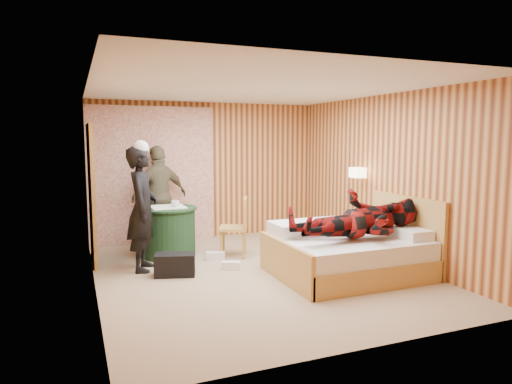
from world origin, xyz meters
name	(u,v)px	position (x,y,z in m)	size (l,w,h in m)	color
floor	(257,272)	(0.00, 0.00, 0.00)	(4.20, 5.00, 0.01)	tan
ceiling	(257,88)	(0.00, 0.00, 2.50)	(4.20, 5.00, 0.01)	white
wall_back	(206,171)	(0.00, 2.50, 1.25)	(4.20, 0.02, 2.50)	#ECA85A
wall_left	(92,189)	(-2.10, 0.00, 1.25)	(0.02, 5.00, 2.50)	#ECA85A
wall_right	(385,178)	(2.10, 0.00, 1.25)	(0.02, 5.00, 2.50)	#ECA85A
curtain	(153,175)	(-1.00, 2.43, 1.20)	(2.20, 0.08, 2.40)	white
doorway	(92,194)	(-2.06, 1.40, 1.02)	(0.06, 0.90, 2.05)	black
wall_lamp	(358,173)	(1.92, 0.45, 1.30)	(0.26, 0.24, 0.16)	gold
bed	(348,252)	(1.13, -0.54, 0.30)	(1.96, 1.51, 1.04)	tan
nightstand	(354,236)	(1.88, 0.46, 0.27)	(0.39, 0.53, 0.51)	tan
round_table	(169,231)	(-0.95, 1.35, 0.40)	(0.89, 0.89, 0.79)	#1D4022
chair_far	(159,215)	(-0.97, 2.05, 0.54)	(0.51, 0.51, 0.93)	tan
chair_near	(238,223)	(0.06, 0.90, 0.54)	(0.55, 0.55, 0.93)	tan
duffel_bag	(175,265)	(-1.08, 0.27, 0.15)	(0.53, 0.28, 0.30)	black
sneaker_left	(215,256)	(-0.34, 0.84, 0.06)	(0.28, 0.11, 0.12)	white
sneaker_right	(231,266)	(-0.29, 0.26, 0.06)	(0.26, 0.11, 0.11)	white
woman_standing	(142,209)	(-1.42, 0.72, 0.87)	(0.63, 0.42, 1.74)	black
man_at_table	(160,196)	(-0.95, 2.09, 0.86)	(1.01, 0.42, 1.72)	brown
man_on_bed	(361,208)	(1.15, -0.76, 0.95)	(1.77, 0.67, 0.86)	maroon
book_lower	(356,221)	(1.88, 0.41, 0.53)	(0.17, 0.22, 0.02)	white
book_upper	(356,220)	(1.88, 0.41, 0.55)	(0.16, 0.22, 0.02)	white
cup_nightstand	(350,217)	(1.88, 0.59, 0.56)	(0.10, 0.10, 0.09)	white
cup_table	(175,204)	(-0.85, 1.30, 0.83)	(0.12, 0.12, 0.10)	white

